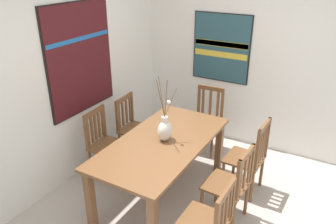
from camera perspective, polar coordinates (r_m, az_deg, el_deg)
ground_plane at (r=3.94m, az=6.18°, el=-17.08°), size 6.40×6.40×0.03m
wall_back at (r=4.22m, az=-16.77°, el=6.36°), size 6.40×0.12×2.70m
wall_side at (r=4.89m, az=15.96°, el=8.92°), size 0.12×6.40×2.70m
dining_table at (r=3.80m, az=-0.97°, el=-6.36°), size 1.79×0.91×0.75m
centerpiece_vase at (r=3.70m, az=-0.55°, el=-2.98°), size 0.27×0.17×0.76m
chair_0 at (r=4.69m, az=-5.93°, el=-2.49°), size 0.44×0.44×0.90m
chair_1 at (r=4.35m, az=-10.70°, el=-5.08°), size 0.45×0.45×0.90m
chair_2 at (r=4.90m, az=6.57°, el=-1.19°), size 0.44×0.44×0.94m
chair_3 at (r=3.62m, az=10.66°, el=-12.00°), size 0.45×0.45×0.91m
chair_4 at (r=4.08m, az=13.80°, el=-7.30°), size 0.44×0.44×0.95m
chair_5 at (r=3.17m, az=7.01°, el=-18.09°), size 0.42×0.42×0.87m
painting_on_back_wall at (r=4.25m, az=-14.72°, el=8.80°), size 1.08×0.05×1.34m
painting_on_side_wall at (r=4.98m, az=9.06°, el=10.72°), size 0.05×0.86×0.99m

